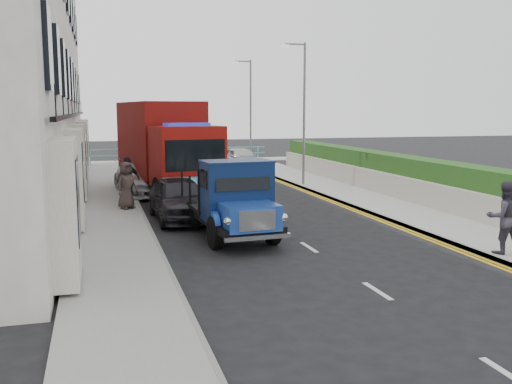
% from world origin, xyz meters
% --- Properties ---
extents(ground, '(120.00, 120.00, 0.00)m').
position_xyz_m(ground, '(0.00, 0.00, 0.00)').
color(ground, black).
rests_on(ground, ground).
extents(pavement_west, '(2.40, 38.00, 0.12)m').
position_xyz_m(pavement_west, '(-5.20, 9.00, 0.06)').
color(pavement_west, gray).
rests_on(pavement_west, ground).
extents(pavement_east, '(2.60, 38.00, 0.12)m').
position_xyz_m(pavement_east, '(5.30, 9.00, 0.06)').
color(pavement_east, gray).
rests_on(pavement_east, ground).
extents(promenade, '(30.00, 2.50, 0.12)m').
position_xyz_m(promenade, '(0.00, 29.00, 0.06)').
color(promenade, gray).
rests_on(promenade, ground).
extents(sea_plane, '(120.00, 120.00, 0.00)m').
position_xyz_m(sea_plane, '(0.00, 60.00, 0.00)').
color(sea_plane, '#4D5C69').
rests_on(sea_plane, ground).
extents(garden_east, '(1.45, 28.00, 1.75)m').
position_xyz_m(garden_east, '(7.21, 9.00, 0.90)').
color(garden_east, '#B2AD9E').
rests_on(garden_east, ground).
extents(seafront_railing, '(13.00, 0.08, 1.11)m').
position_xyz_m(seafront_railing, '(0.00, 28.20, 0.58)').
color(seafront_railing, '#59B2A5').
rests_on(seafront_railing, ground).
extents(lamp_mid, '(1.23, 0.18, 7.00)m').
position_xyz_m(lamp_mid, '(4.18, 14.00, 4.00)').
color(lamp_mid, slate).
rests_on(lamp_mid, ground).
extents(lamp_far, '(1.23, 0.18, 7.00)m').
position_xyz_m(lamp_far, '(4.18, 24.00, 4.00)').
color(lamp_far, slate).
rests_on(lamp_far, ground).
extents(bedford_lorry, '(2.25, 5.02, 2.32)m').
position_xyz_m(bedford_lorry, '(-1.76, 3.41, 1.07)').
color(bedford_lorry, black).
rests_on(bedford_lorry, ground).
extents(red_lorry, '(3.90, 8.22, 4.14)m').
position_xyz_m(red_lorry, '(-2.61, 13.18, 2.20)').
color(red_lorry, black).
rests_on(red_lorry, ground).
extents(parked_car_front, '(1.88, 4.43, 1.49)m').
position_xyz_m(parked_car_front, '(-2.88, 7.00, 0.75)').
color(parked_car_front, black).
rests_on(parked_car_front, ground).
extents(parked_car_mid, '(1.60, 4.06, 1.32)m').
position_xyz_m(parked_car_mid, '(-2.60, 7.94, 0.66)').
color(parked_car_mid, teal).
rests_on(parked_car_mid, ground).
extents(parked_car_rear, '(2.60, 5.37, 1.51)m').
position_xyz_m(parked_car_rear, '(-3.60, 13.59, 0.75)').
color(parked_car_rear, '#B3B4B8').
rests_on(parked_car_rear, ground).
extents(seafront_car_left, '(3.69, 6.05, 1.57)m').
position_xyz_m(seafront_car_left, '(-2.08, 27.00, 0.78)').
color(seafront_car_left, black).
rests_on(seafront_car_left, ground).
extents(seafront_car_right, '(2.04, 4.37, 1.45)m').
position_xyz_m(seafront_car_right, '(3.28, 22.58, 0.72)').
color(seafront_car_right, '#BCBBC1').
rests_on(seafront_car_right, ground).
extents(pedestrian_east_far, '(1.05, 0.90, 1.88)m').
position_xyz_m(pedestrian_east_far, '(4.40, -0.38, 1.06)').
color(pedestrian_east_far, '#373440').
rests_on(pedestrian_east_far, pavement_east).
extents(pedestrian_west_near, '(1.14, 0.98, 1.83)m').
position_xyz_m(pedestrian_west_near, '(-4.40, 10.46, 1.04)').
color(pedestrian_west_near, '#1C2232').
rests_on(pedestrian_west_near, pavement_west).
extents(pedestrian_west_far, '(1.03, 0.95, 1.77)m').
position_xyz_m(pedestrian_west_far, '(-4.54, 9.11, 1.00)').
color(pedestrian_west_far, '#3D302C').
rests_on(pedestrian_west_far, pavement_west).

